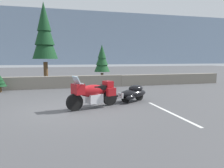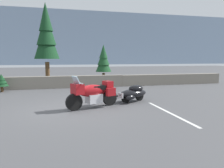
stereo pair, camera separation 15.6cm
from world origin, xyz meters
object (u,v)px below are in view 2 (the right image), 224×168
at_px(car_shaped_trailer, 133,93).
at_px(pine_tree_tall, 46,34).
at_px(pine_tree_secondary, 103,60).
at_px(touring_motorcycle, 93,93).

xyz_separation_m(car_shaped_trailer, pine_tree_tall, (-4.13, 7.06, 3.31)).
height_order(car_shaped_trailer, pine_tree_tall, pine_tree_tall).
bearing_deg(pine_tree_secondary, touring_motorcycle, -104.79).
bearing_deg(pine_tree_secondary, car_shaped_trailer, -89.64).
bearing_deg(touring_motorcycle, pine_tree_secondary, 75.21).
relative_size(touring_motorcycle, car_shaped_trailer, 1.01).
height_order(touring_motorcycle, pine_tree_tall, pine_tree_tall).
distance_m(touring_motorcycle, pine_tree_secondary, 7.74).
relative_size(car_shaped_trailer, pine_tree_tall, 0.37).
bearing_deg(pine_tree_secondary, pine_tree_tall, 173.57).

